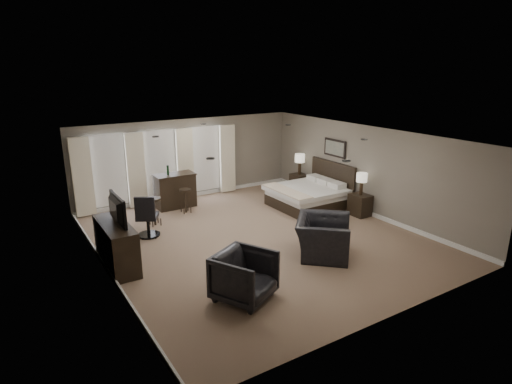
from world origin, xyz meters
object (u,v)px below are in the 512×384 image
bar_stool_right (186,201)px  nightstand_far (299,183)px  bar_counter (175,190)px  nightstand_near (360,205)px  lamp_far (300,164)px  lamp_near (361,184)px  desk_chair (147,215)px  dresser (116,245)px  tv (114,221)px  armchair_far (244,274)px  bar_stool_left (155,212)px  bed (305,187)px  armchair_near (323,231)px

bar_stool_right → nightstand_far: bearing=-0.7°
bar_counter → bar_stool_right: (0.06, -0.65, -0.17)m
nightstand_near → lamp_far: lamp_far is taller
nightstand_near → lamp_near: (0.00, -0.00, 0.64)m
nightstand_far → desk_chair: bearing=-168.8°
dresser → tv: tv is taller
nightstand_near → tv: size_ratio=0.59×
lamp_far → dresser: (-6.92, -2.48, -0.48)m
bar_counter → lamp_far: bearing=-9.3°
dresser → armchair_far: armchair_far is taller
tv → bar_stool_left: tv is taller
nightstand_near → bar_stool_right: (-4.23, 2.95, 0.05)m
nightstand_near → lamp_far: 2.97m
bar_counter → bar_stool_left: size_ratio=1.57×
lamp_near → bar_counter: size_ratio=0.53×
nightstand_near → bar_counter: size_ratio=0.52×
lamp_far → armchair_far: size_ratio=0.69×
nightstand_near → desk_chair: size_ratio=0.56×
bed → lamp_near: 1.73m
armchair_near → bar_counter: bearing=60.3°
lamp_far → lamp_near: bearing=-90.0°
bar_stool_right → desk_chair: bearing=-142.5°
bed → armchair_far: 5.72m
nightstand_far → bar_counter: bar_counter is taller
dresser → armchair_far: 3.13m
lamp_near → tv: (-6.92, 0.42, 0.11)m
dresser → desk_chair: size_ratio=1.52×
bed → bar_counter: 4.02m
bed → bar_stool_right: size_ratio=2.81×
armchair_far → lamp_near: bearing=-4.5°
dresser → armchair_near: size_ratio=1.26×
lamp_far → armchair_far: bearing=-135.7°
lamp_far → bar_counter: size_ratio=0.58×
lamp_far → armchair_far: 7.37m
tv → bar_stool_right: (2.69, 2.53, -0.70)m
nightstand_far → bar_stool_left: bar_stool_left is taller
bar_stool_left → desk_chair: size_ratio=0.69×
desk_chair → lamp_far: bearing=-139.2°
nightstand_near → nightstand_far: bearing=90.0°
lamp_far → dresser: bearing=-160.3°
bed → lamp_far: lamp_far is taller
armchair_near → dresser: bearing=108.6°
bed → armchair_near: size_ratio=1.51×
bed → nightstand_near: 1.73m
nightstand_far → desk_chair: (-5.78, -1.14, 0.26)m
dresser → armchair_far: (1.66, -2.66, 0.01)m
dresser → nightstand_near: bearing=-3.5°
lamp_near → bar_stool_left: bearing=155.6°
lamp_far → tv: bearing=-160.3°
lamp_near → armchair_far: bearing=-157.0°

